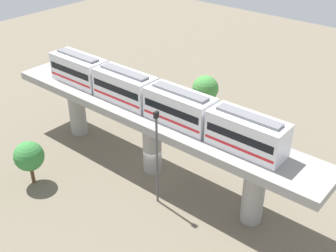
{
  "coord_description": "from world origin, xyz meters",
  "views": [
    {
      "loc": [
        -26.82,
        -24.5,
        26.39
      ],
      "look_at": [
        2.5,
        0.01,
        4.16
      ],
      "focal_mm": 45.84,
      "sensor_mm": 36.0,
      "label": 1
    }
  ],
  "objects_px": {
    "parked_car_yellow": "(154,113)",
    "signal_post": "(157,154)",
    "train": "(151,97)",
    "tree_near_viaduct": "(205,89)",
    "tree_far_corner": "(29,156)",
    "parked_car_orange": "(281,168)"
  },
  "relations": [
    {
      "from": "parked_car_yellow",
      "to": "tree_far_corner",
      "type": "relative_size",
      "value": 0.93
    },
    {
      "from": "parked_car_yellow",
      "to": "tree_near_viaduct",
      "type": "xyz_separation_m",
      "value": [
        4.78,
        -4.38,
        2.96
      ]
    },
    {
      "from": "parked_car_orange",
      "to": "signal_post",
      "type": "relative_size",
      "value": 0.46
    },
    {
      "from": "parked_car_yellow",
      "to": "tree_far_corner",
      "type": "distance_m",
      "value": 17.72
    },
    {
      "from": "train",
      "to": "parked_car_orange",
      "type": "distance_m",
      "value": 15.26
    },
    {
      "from": "train",
      "to": "signal_post",
      "type": "distance_m",
      "value": 5.92
    },
    {
      "from": "parked_car_yellow",
      "to": "signal_post",
      "type": "distance_m",
      "value": 16.68
    },
    {
      "from": "tree_near_viaduct",
      "to": "tree_far_corner",
      "type": "xyz_separation_m",
      "value": [
        -22.33,
        4.87,
        -0.61
      ]
    },
    {
      "from": "signal_post",
      "to": "tree_far_corner",
      "type": "bearing_deg",
      "value": 116.88
    },
    {
      "from": "signal_post",
      "to": "train",
      "type": "bearing_deg",
      "value": 47.05
    },
    {
      "from": "tree_near_viaduct",
      "to": "parked_car_yellow",
      "type": "bearing_deg",
      "value": 137.48
    },
    {
      "from": "train",
      "to": "tree_near_viaduct",
      "type": "bearing_deg",
      "value": 12.28
    },
    {
      "from": "train",
      "to": "signal_post",
      "type": "xyz_separation_m",
      "value": [
        -3.4,
        -3.65,
        -3.18
      ]
    },
    {
      "from": "tree_near_viaduct",
      "to": "signal_post",
      "type": "distance_m",
      "value": 17.87
    },
    {
      "from": "parked_car_orange",
      "to": "signal_post",
      "type": "bearing_deg",
      "value": 156.44
    },
    {
      "from": "parked_car_yellow",
      "to": "tree_near_viaduct",
      "type": "distance_m",
      "value": 7.13
    },
    {
      "from": "parked_car_yellow",
      "to": "train",
      "type": "bearing_deg",
      "value": -141.34
    },
    {
      "from": "tree_near_viaduct",
      "to": "train",
      "type": "bearing_deg",
      "value": -167.72
    },
    {
      "from": "train",
      "to": "tree_far_corner",
      "type": "height_order",
      "value": "train"
    },
    {
      "from": "train",
      "to": "signal_post",
      "type": "height_order",
      "value": "train"
    },
    {
      "from": "parked_car_yellow",
      "to": "signal_post",
      "type": "xyz_separation_m",
      "value": [
        -11.78,
        -10.9,
        4.54
      ]
    },
    {
      "from": "train",
      "to": "tree_near_viaduct",
      "type": "relative_size",
      "value": 5.12
    }
  ]
}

